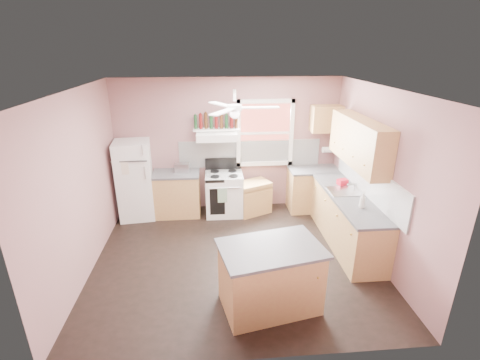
{
  "coord_description": "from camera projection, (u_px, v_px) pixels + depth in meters",
  "views": [
    {
      "loc": [
        -0.34,
        -4.85,
        3.26
      ],
      "look_at": [
        0.1,
        0.3,
        1.25
      ],
      "focal_mm": 26.0,
      "sensor_mm": 36.0,
      "label": 1
    }
  ],
  "objects": [
    {
      "name": "floor",
      "position": [
        236.0,
        257.0,
        5.72
      ],
      "size": [
        4.5,
        4.5,
        0.0
      ],
      "primitive_type": "plane",
      "color": "black",
      "rests_on": "ground"
    },
    {
      "name": "ceiling",
      "position": [
        235.0,
        89.0,
        4.74
      ],
      "size": [
        4.5,
        4.5,
        0.0
      ],
      "primitive_type": "plane",
      "color": "white",
      "rests_on": "ground"
    },
    {
      "name": "wall_back",
      "position": [
        228.0,
        145.0,
        7.11
      ],
      "size": [
        4.5,
        0.05,
        2.7
      ],
      "primitive_type": "cube",
      "color": "#885D5D",
      "rests_on": "ground"
    },
    {
      "name": "wall_right",
      "position": [
        381.0,
        177.0,
        5.41
      ],
      "size": [
        0.05,
        4.0,
        2.7
      ],
      "primitive_type": "cube",
      "color": "#885D5D",
      "rests_on": "ground"
    },
    {
      "name": "wall_left",
      "position": [
        79.0,
        186.0,
        5.05
      ],
      "size": [
        0.05,
        4.0,
        2.7
      ],
      "primitive_type": "cube",
      "color": "#885D5D",
      "rests_on": "ground"
    },
    {
      "name": "backsplash_back",
      "position": [
        250.0,
        153.0,
        7.17
      ],
      "size": [
        2.9,
        0.03,
        0.55
      ],
      "primitive_type": "cube",
      "color": "white",
      "rests_on": "wall_back"
    },
    {
      "name": "backsplash_right",
      "position": [
        368.0,
        180.0,
        5.75
      ],
      "size": [
        0.03,
        2.6,
        0.55
      ],
      "primitive_type": "cube",
      "color": "white",
      "rests_on": "wall_right"
    },
    {
      "name": "window_view",
      "position": [
        265.0,
        133.0,
        7.04
      ],
      "size": [
        1.0,
        0.02,
        1.2
      ],
      "primitive_type": "cube",
      "color": "brown",
      "rests_on": "wall_back"
    },
    {
      "name": "window_frame",
      "position": [
        265.0,
        133.0,
        7.01
      ],
      "size": [
        1.16,
        0.07,
        1.36
      ],
      "primitive_type": "cube",
      "color": "white",
      "rests_on": "wall_back"
    },
    {
      "name": "refrigerator",
      "position": [
        135.0,
        180.0,
        6.83
      ],
      "size": [
        0.73,
        0.72,
        1.57
      ],
      "primitive_type": "cube",
      "rotation": [
        0.0,
        0.0,
        0.11
      ],
      "color": "white",
      "rests_on": "floor"
    },
    {
      "name": "base_cabinet_left",
      "position": [
        177.0,
        194.0,
        7.06
      ],
      "size": [
        0.9,
        0.6,
        0.86
      ],
      "primitive_type": "cube",
      "color": "#AE7948",
      "rests_on": "floor"
    },
    {
      "name": "counter_left",
      "position": [
        176.0,
        174.0,
        6.89
      ],
      "size": [
        0.92,
        0.62,
        0.04
      ],
      "primitive_type": "cube",
      "color": "#474749",
      "rests_on": "base_cabinet_left"
    },
    {
      "name": "toaster",
      "position": [
        182.0,
        168.0,
        6.89
      ],
      "size": [
        0.29,
        0.17,
        0.18
      ],
      "primitive_type": "cube",
      "rotation": [
        0.0,
        0.0,
        -0.05
      ],
      "color": "silver",
      "rests_on": "counter_left"
    },
    {
      "name": "stove",
      "position": [
        224.0,
        194.0,
        7.09
      ],
      "size": [
        0.75,
        0.65,
        0.86
      ],
      "primitive_type": "cube",
      "rotation": [
        0.0,
        0.0,
        -0.01
      ],
      "color": "white",
      "rests_on": "floor"
    },
    {
      "name": "range_hood",
      "position": [
        217.0,
        136.0,
        6.74
      ],
      "size": [
        0.78,
        0.5,
        0.14
      ],
      "primitive_type": "cube",
      "color": "white",
      "rests_on": "wall_back"
    },
    {
      "name": "bottle_shelf",
      "position": [
        216.0,
        129.0,
        6.81
      ],
      "size": [
        0.9,
        0.26,
        0.03
      ],
      "primitive_type": "cube",
      "color": "white",
      "rests_on": "range_hood"
    },
    {
      "name": "cart",
      "position": [
        253.0,
        197.0,
        7.15
      ],
      "size": [
        0.79,
        0.68,
        0.67
      ],
      "primitive_type": "cube",
      "rotation": [
        0.0,
        0.0,
        0.43
      ],
      "color": "#AE7948",
      "rests_on": "floor"
    },
    {
      "name": "base_cabinet_corner",
      "position": [
        313.0,
        190.0,
        7.28
      ],
      "size": [
        1.0,
        0.6,
        0.86
      ],
      "primitive_type": "cube",
      "color": "#AE7948",
      "rests_on": "floor"
    },
    {
      "name": "base_cabinet_right",
      "position": [
        347.0,
        221.0,
        6.0
      ],
      "size": [
        0.6,
        2.2,
        0.86
      ],
      "primitive_type": "cube",
      "color": "#AE7948",
      "rests_on": "floor"
    },
    {
      "name": "counter_corner",
      "position": [
        314.0,
        170.0,
        7.12
      ],
      "size": [
        1.02,
        0.62,
        0.04
      ],
      "primitive_type": "cube",
      "color": "#474749",
      "rests_on": "base_cabinet_corner"
    },
    {
      "name": "counter_right",
      "position": [
        349.0,
        197.0,
        5.83
      ],
      "size": [
        0.62,
        2.22,
        0.04
      ],
      "primitive_type": "cube",
      "color": "#474749",
      "rests_on": "base_cabinet_right"
    },
    {
      "name": "sink",
      "position": [
        345.0,
        192.0,
        6.01
      ],
      "size": [
        0.55,
        0.45,
        0.03
      ],
      "primitive_type": "cube",
      "color": "silver",
      "rests_on": "counter_right"
    },
    {
      "name": "faucet",
      "position": [
        354.0,
        187.0,
        6.0
      ],
      "size": [
        0.03,
        0.03,
        0.14
      ],
      "primitive_type": "cylinder",
      "color": "silver",
      "rests_on": "sink"
    },
    {
      "name": "upper_cabinet_right",
      "position": [
        359.0,
        142.0,
        5.7
      ],
      "size": [
        0.33,
        1.8,
        0.76
      ],
      "primitive_type": "cube",
      "color": "#AE7948",
      "rests_on": "wall_right"
    },
    {
      "name": "upper_cabinet_corner",
      "position": [
        326.0,
        119.0,
        6.88
      ],
      "size": [
        0.6,
        0.33,
        0.52
      ],
      "primitive_type": "cube",
      "color": "#AE7948",
      "rests_on": "wall_back"
    },
    {
      "name": "paper_towel",
      "position": [
        329.0,
        150.0,
        7.16
      ],
      "size": [
        0.26,
        0.12,
        0.12
      ],
      "primitive_type": "cylinder",
      "rotation": [
        0.0,
        1.57,
        0.0
      ],
      "color": "white",
      "rests_on": "wall_back"
    },
    {
      "name": "island",
      "position": [
        270.0,
        278.0,
        4.52
      ],
      "size": [
        1.34,
        1.0,
        0.86
      ],
      "primitive_type": "cube",
      "rotation": [
        0.0,
        0.0,
        0.21
      ],
      "color": "#AE7948",
      "rests_on": "floor"
    },
    {
      "name": "island_top",
      "position": [
        271.0,
        249.0,
        4.36
      ],
      "size": [
        1.43,
        1.08,
        0.04
      ],
      "primitive_type": "cube",
      "rotation": [
        0.0,
        0.0,
        0.21
      ],
      "color": "#474749",
      "rests_on": "island"
    },
    {
      "name": "ceiling_fan_hub",
      "position": [
        235.0,
        108.0,
        4.83
      ],
      "size": [
        0.2,
        0.2,
        0.08
      ],
      "primitive_type": "cylinder",
      "color": "white",
      "rests_on": "ceiling"
    },
    {
      "name": "soap_bottle",
      "position": [
        363.0,
        200.0,
        5.36
      ],
      "size": [
        0.13,
        0.13,
        0.25
      ],
      "primitive_type": "imported",
      "rotation": [
        0.0,
        0.0,
        2.42
      ],
      "color": "silver",
      "rests_on": "counter_right"
    },
    {
      "name": "red_caddy",
      "position": [
        342.0,
        182.0,
        6.29
      ],
      "size": [
        0.21,
        0.17,
        0.1
      ],
      "primitive_type": "cube",
      "rotation": [
        0.0,
        0.0,
        0.3
      ],
      "color": "red",
      "rests_on": "counter_right"
    },
    {
      "name": "wine_bottles",
      "position": [
        216.0,
        121.0,
        6.75
      ],
      "size": [
        0.86,
        0.06,
        0.31
      ],
      "color": "#143819",
      "rests_on": "bottle_shelf"
    }
  ]
}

